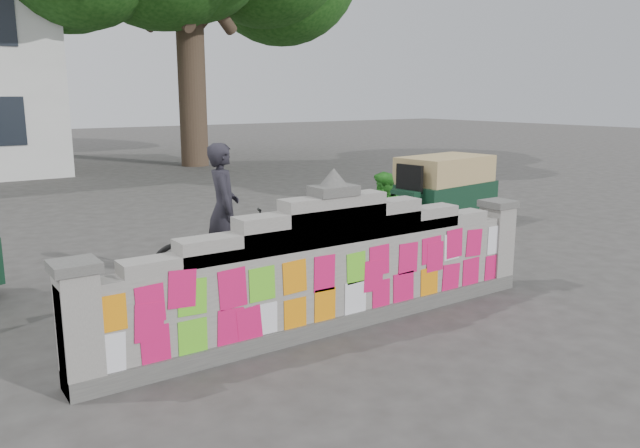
# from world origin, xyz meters

# --- Properties ---
(ground) EXTENTS (100.00, 100.00, 0.00)m
(ground) POSITION_xyz_m (0.00, 0.00, 0.00)
(ground) COLOR #383533
(ground) RESTS_ON ground
(parapet_wall) EXTENTS (6.48, 0.44, 2.01)m
(parapet_wall) POSITION_xyz_m (-0.00, -0.01, 0.75)
(parapet_wall) COLOR #4C4C49
(parapet_wall) RESTS_ON ground
(cyclist_bike) EXTENTS (2.30, 1.44, 1.14)m
(cyclist_bike) POSITION_xyz_m (-0.35, 2.30, 0.57)
(cyclist_bike) COLOR black
(cyclist_bike) RESTS_ON ground
(cyclist_rider) EXTENTS (0.67, 0.82, 1.93)m
(cyclist_rider) POSITION_xyz_m (-0.35, 2.30, 0.97)
(cyclist_rider) COLOR #222028
(cyclist_rider) RESTS_ON ground
(pedestrian) EXTENTS (0.60, 0.77, 1.57)m
(pedestrian) POSITION_xyz_m (2.56, 2.05, 0.79)
(pedestrian) COLOR green
(pedestrian) RESTS_ON ground
(rickshaw_right) EXTENTS (2.81, 1.55, 1.52)m
(rickshaw_right) POSITION_xyz_m (5.81, 3.85, 0.79)
(rickshaw_right) COLOR black
(rickshaw_right) RESTS_ON ground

